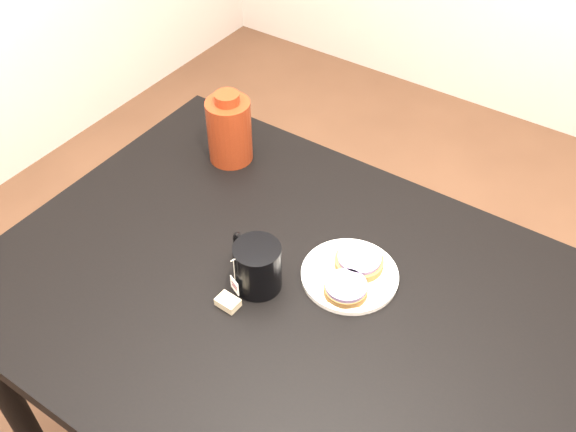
{
  "coord_description": "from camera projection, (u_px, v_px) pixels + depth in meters",
  "views": [
    {
      "loc": [
        0.38,
        -0.69,
        1.76
      ],
      "look_at": [
        -0.17,
        0.13,
        0.81
      ],
      "focal_mm": 40.0,
      "sensor_mm": 36.0,
      "label": 1
    }
  ],
  "objects": [
    {
      "name": "mug",
      "position": [
        257.0,
        266.0,
        1.28
      ],
      "size": [
        0.15,
        0.13,
        0.11
      ],
      "rotation": [
        0.0,
        0.0,
        -0.4
      ],
      "color": "black",
      "rests_on": "table"
    },
    {
      "name": "plate",
      "position": [
        350.0,
        274.0,
        1.32
      ],
      "size": [
        0.2,
        0.2,
        0.01
      ],
      "color": "white",
      "rests_on": "table"
    },
    {
      "name": "bagel_front",
      "position": [
        346.0,
        289.0,
        1.27
      ],
      "size": [
        0.1,
        0.1,
        0.03
      ],
      "color": "brown",
      "rests_on": "plate"
    },
    {
      "name": "bagel_back",
      "position": [
        359.0,
        261.0,
        1.33
      ],
      "size": [
        0.12,
        0.12,
        0.03
      ],
      "color": "brown",
      "rests_on": "plate"
    },
    {
      "name": "table",
      "position": [
        322.0,
        335.0,
        1.32
      ],
      "size": [
        1.4,
        0.9,
        0.75
      ],
      "color": "black",
      "rests_on": "ground_plane"
    },
    {
      "name": "teabag_pouch",
      "position": [
        228.0,
        302.0,
        1.27
      ],
      "size": [
        0.05,
        0.03,
        0.02
      ],
      "primitive_type": "cube",
      "rotation": [
        0.0,
        0.0,
        -0.04
      ],
      "color": "#C6B793",
      "rests_on": "table"
    },
    {
      "name": "bagel_package",
      "position": [
        229.0,
        130.0,
        1.55
      ],
      "size": [
        0.11,
        0.11,
        0.19
      ],
      "rotation": [
        0.0,
        0.0,
        0.03
      ],
      "color": "#57180B",
      "rests_on": "table"
    }
  ]
}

